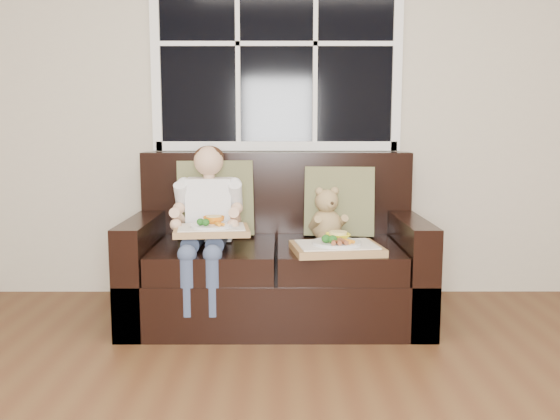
{
  "coord_description": "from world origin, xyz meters",
  "views": [
    {
      "loc": [
        -0.23,
        -1.44,
        1.12
      ],
      "look_at": [
        -0.23,
        1.85,
        0.66
      ],
      "focal_mm": 38.0,
      "sensor_mm": 36.0,
      "label": 1
    }
  ],
  "objects_px": {
    "teddy_bear": "(326,218)",
    "child": "(208,211)",
    "loveseat": "(276,264)",
    "tray_left": "(212,228)",
    "tray_right": "(336,246)"
  },
  "relations": [
    {
      "from": "child",
      "to": "tray_left",
      "type": "bearing_deg",
      "value": -76.55
    },
    {
      "from": "teddy_bear",
      "to": "tray_left",
      "type": "height_order",
      "value": "teddy_bear"
    },
    {
      "from": "loveseat",
      "to": "tray_right",
      "type": "relative_size",
      "value": 3.33
    },
    {
      "from": "teddy_bear",
      "to": "tray_left",
      "type": "bearing_deg",
      "value": -169.66
    },
    {
      "from": "child",
      "to": "tray_right",
      "type": "distance_m",
      "value": 0.77
    },
    {
      "from": "child",
      "to": "teddy_bear",
      "type": "bearing_deg",
      "value": 12.98
    },
    {
      "from": "loveseat",
      "to": "teddy_bear",
      "type": "distance_m",
      "value": 0.41
    },
    {
      "from": "teddy_bear",
      "to": "tray_right",
      "type": "distance_m",
      "value": 0.38
    },
    {
      "from": "loveseat",
      "to": "teddy_bear",
      "type": "height_order",
      "value": "loveseat"
    },
    {
      "from": "tray_left",
      "to": "tray_right",
      "type": "xyz_separation_m",
      "value": [
        0.68,
        -0.04,
        -0.09
      ]
    },
    {
      "from": "loveseat",
      "to": "tray_left",
      "type": "xyz_separation_m",
      "value": [
        -0.35,
        -0.3,
        0.26
      ]
    },
    {
      "from": "child",
      "to": "teddy_bear",
      "type": "xyz_separation_m",
      "value": [
        0.69,
        0.16,
        -0.06
      ]
    },
    {
      "from": "teddy_bear",
      "to": "child",
      "type": "bearing_deg",
      "value": 175.97
    },
    {
      "from": "loveseat",
      "to": "child",
      "type": "bearing_deg",
      "value": -163.08
    },
    {
      "from": "loveseat",
      "to": "child",
      "type": "distance_m",
      "value": 0.53
    }
  ]
}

